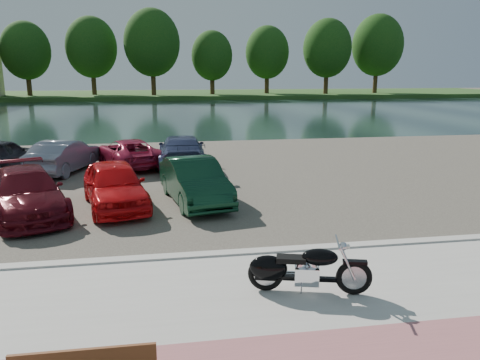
% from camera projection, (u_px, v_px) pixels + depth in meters
% --- Properties ---
extents(ground, '(200.00, 200.00, 0.00)m').
position_uv_depth(ground, '(270.00, 296.00, 8.94)').
color(ground, '#595447').
rests_on(ground, ground).
extents(promenade, '(60.00, 6.00, 0.10)m').
position_uv_depth(promenade, '(283.00, 320.00, 7.97)').
color(promenade, '#B7B3AC').
rests_on(promenade, ground).
extents(kerb, '(60.00, 0.30, 0.14)m').
position_uv_depth(kerb, '(250.00, 253.00, 10.85)').
color(kerb, '#B7B3AC').
rests_on(kerb, ground).
extents(parking_lot, '(60.00, 18.00, 0.04)m').
position_uv_depth(parking_lot, '(211.00, 173.00, 19.50)').
color(parking_lot, '#474139').
rests_on(parking_lot, ground).
extents(river, '(120.00, 40.00, 0.00)m').
position_uv_depth(river, '(181.00, 113.00, 47.36)').
color(river, '#182B29').
rests_on(river, ground).
extents(far_bank, '(120.00, 24.00, 0.60)m').
position_uv_depth(far_bank, '(173.00, 95.00, 78.03)').
color(far_bank, '#264D1B').
rests_on(far_bank, ground).
extents(far_trees, '(70.25, 10.68, 12.52)m').
position_uv_depth(far_trees, '(201.00, 48.00, 71.12)').
color(far_trees, '#3C2815').
rests_on(far_trees, far_bank).
extents(motorcycle, '(2.28, 0.95, 1.05)m').
position_uv_depth(motorcycle, '(298.00, 269.00, 8.80)').
color(motorcycle, black).
rests_on(motorcycle, promenade).
extents(car_3, '(3.49, 5.06, 1.36)m').
position_uv_depth(car_3, '(27.00, 193.00, 13.69)').
color(car_3, '#500B14').
rests_on(car_3, parking_lot).
extents(car_4, '(2.59, 4.48, 1.43)m').
position_uv_depth(car_4, '(115.00, 185.00, 14.47)').
color(car_4, red).
rests_on(car_4, parking_lot).
extents(car_5, '(2.27, 4.48, 1.41)m').
position_uv_depth(car_5, '(195.00, 181.00, 15.02)').
color(car_5, '#0E3520').
rests_on(car_5, parking_lot).
extents(car_9, '(2.57, 4.39, 1.37)m').
position_uv_depth(car_9, '(64.00, 156.00, 19.54)').
color(car_9, slate).
rests_on(car_9, parking_lot).
extents(car_10, '(3.42, 4.89, 1.24)m').
position_uv_depth(car_10, '(129.00, 153.00, 20.64)').
color(car_10, '#A51B3D').
rests_on(car_10, parking_lot).
extents(car_11, '(2.07, 4.95, 1.43)m').
position_uv_depth(car_11, '(182.00, 151.00, 20.47)').
color(car_11, navy).
rests_on(car_11, parking_lot).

